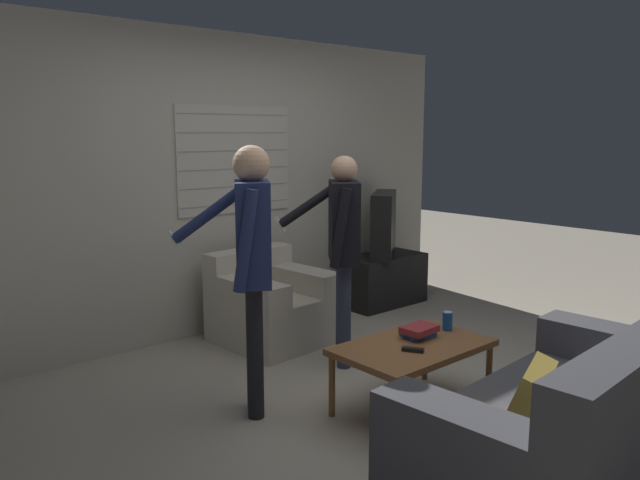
{
  "coord_description": "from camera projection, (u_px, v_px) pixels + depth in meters",
  "views": [
    {
      "loc": [
        -2.9,
        -2.57,
        1.72
      ],
      "look_at": [
        -0.18,
        0.57,
        1.0
      ],
      "focal_mm": 35.0,
      "sensor_mm": 36.0,
      "label": 1
    }
  ],
  "objects": [
    {
      "name": "couch_blue",
      "position": [
        573.0,
        435.0,
        2.89
      ],
      "size": [
        1.78,
        1.01,
        0.9
      ],
      "rotation": [
        0.0,
        0.0,
        0.06
      ],
      "color": "#424247",
      "rests_on": "ground_plane"
    },
    {
      "name": "armchair_beige",
      "position": [
        270.0,
        305.0,
        5.18
      ],
      "size": [
        0.88,
        0.89,
        0.74
      ],
      "rotation": [
        0.0,
        0.0,
        3.21
      ],
      "color": "beige",
      "rests_on": "ground_plane"
    },
    {
      "name": "person_left_standing",
      "position": [
        251.0,
        248.0,
        3.71
      ],
      "size": [
        0.52,
        0.7,
        1.65
      ],
      "rotation": [
        0.0,
        0.0,
        0.99
      ],
      "color": "black",
      "rests_on": "ground_plane"
    },
    {
      "name": "soda_can",
      "position": [
        447.0,
        321.0,
        4.11
      ],
      "size": [
        0.07,
        0.07,
        0.13
      ],
      "color": "#194C9E",
      "rests_on": "coffee_table"
    },
    {
      "name": "tv_stand",
      "position": [
        383.0,
        280.0,
        6.29
      ],
      "size": [
        0.87,
        0.45,
        0.5
      ],
      "color": "black",
      "rests_on": "ground_plane"
    },
    {
      "name": "person_right_standing",
      "position": [
        342.0,
        235.0,
        4.54
      ],
      "size": [
        0.48,
        0.75,
        1.56
      ],
      "rotation": [
        0.0,
        0.0,
        0.9
      ],
      "color": "#33384C",
      "rests_on": "ground_plane"
    },
    {
      "name": "wall_back",
      "position": [
        225.0,
        184.0,
        5.37
      ],
      "size": [
        5.2,
        0.08,
        2.55
      ],
      "color": "#BCB7A8",
      "rests_on": "ground_plane"
    },
    {
      "name": "book_stack",
      "position": [
        419.0,
        331.0,
        3.97
      ],
      "size": [
        0.24,
        0.2,
        0.08
      ],
      "color": "#284C89",
      "rests_on": "coffee_table"
    },
    {
      "name": "floor_fan",
      "position": [
        338.0,
        301.0,
        5.8
      ],
      "size": [
        0.29,
        0.2,
        0.37
      ],
      "color": "#A8A8AD",
      "rests_on": "ground_plane"
    },
    {
      "name": "ground_plane",
      "position": [
        397.0,
        398.0,
        4.08
      ],
      "size": [
        16.0,
        16.0,
        0.0
      ],
      "primitive_type": "plane",
      "color": "#B2A893"
    },
    {
      "name": "spare_remote",
      "position": [
        413.0,
        350.0,
        3.72
      ],
      "size": [
        0.1,
        0.13,
        0.02
      ],
      "rotation": [
        0.0,
        0.0,
        0.52
      ],
      "color": "black",
      "rests_on": "coffee_table"
    },
    {
      "name": "coffee_table",
      "position": [
        413.0,
        350.0,
        3.86
      ],
      "size": [
        0.96,
        0.6,
        0.43
      ],
      "color": "brown",
      "rests_on": "ground_plane"
    },
    {
      "name": "tv",
      "position": [
        383.0,
        224.0,
        6.2
      ],
      "size": [
        0.7,
        0.62,
        0.63
      ],
      "rotation": [
        0.0,
        0.0,
        3.82
      ],
      "color": "black",
      "rests_on": "tv_stand"
    }
  ]
}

